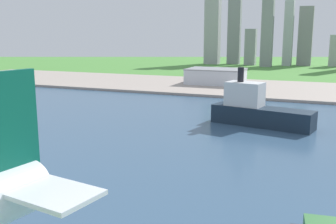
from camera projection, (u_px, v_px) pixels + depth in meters
name	position (u px, v px, depth m)	size (l,w,h in m)	color
ground_plane	(245.00, 133.00, 235.17)	(2400.00, 2400.00, 0.00)	#4C8D3B
water_bay	(219.00, 163.00, 180.54)	(840.00, 360.00, 0.15)	#385675
industrial_pier	(281.00, 89.00, 407.85)	(840.00, 140.00, 2.50)	#A6988D
cargo_ship	(257.00, 110.00, 252.24)	(66.22, 29.76, 36.61)	#192838
warehouse_main	(216.00, 76.00, 442.69)	(63.10, 42.63, 17.02)	silver
distant_skyline	(274.00, 32.00, 719.52)	(280.45, 75.42, 141.72)	#A19FA6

